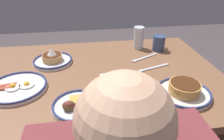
# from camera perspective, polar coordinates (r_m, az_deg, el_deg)

# --- Properties ---
(dining_table) EXTENTS (1.34, 0.92, 0.74)m
(dining_table) POSITION_cam_1_polar(r_m,az_deg,el_deg) (1.17, -3.86, -5.74)
(dining_table) COLOR brown
(dining_table) RESTS_ON ground_plane
(plate_near_main) EXTENTS (0.23, 0.23, 0.09)m
(plate_near_main) POSITION_cam_1_polar(r_m,az_deg,el_deg) (1.27, -16.10, 2.82)
(plate_near_main) COLOR white
(plate_near_main) RESTS_ON dining_table
(plate_center_pancakes) EXTENTS (0.28, 0.28, 0.04)m
(plate_center_pancakes) POSITION_cam_1_polar(r_m,az_deg,el_deg) (1.08, -24.74, -4.33)
(plate_center_pancakes) COLOR white
(plate_center_pancakes) RESTS_ON dining_table
(plate_far_companion) EXTENTS (0.21, 0.21, 0.05)m
(plate_far_companion) POSITION_cam_1_polar(r_m,az_deg,el_deg) (0.88, -9.72, -9.54)
(plate_far_companion) COLOR white
(plate_far_companion) RESTS_ON dining_table
(plate_far_side) EXTENTS (0.25, 0.25, 0.06)m
(plate_far_side) POSITION_cam_1_polar(r_m,az_deg,el_deg) (0.99, 19.22, -5.42)
(plate_far_side) COLOR silver
(plate_far_side) RESTS_ON dining_table
(coffee_mug) EXTENTS (0.10, 0.09, 0.10)m
(coffee_mug) POSITION_cam_1_polar(r_m,az_deg,el_deg) (1.41, 12.86, 7.32)
(coffee_mug) COLOR #334772
(coffee_mug) RESTS_ON dining_table
(drinking_glass) EXTENTS (0.07, 0.07, 0.15)m
(drinking_glass) POSITION_cam_1_polar(r_m,az_deg,el_deg) (1.41, 7.35, 8.53)
(drinking_glass) COLOR silver
(drinking_glass) RESTS_ON dining_table
(paper_napkin) EXTENTS (0.18, 0.17, 0.00)m
(paper_napkin) POSITION_cam_1_polar(r_m,az_deg,el_deg) (1.07, 1.61, -2.26)
(paper_napkin) COLOR white
(paper_napkin) RESTS_ON dining_table
(fork_near) EXTENTS (0.19, 0.11, 0.01)m
(fork_near) POSITION_cam_1_polar(r_m,az_deg,el_deg) (1.30, 8.99, 3.39)
(fork_near) COLOR silver
(fork_near) RESTS_ON dining_table
(fork_far) EXTENTS (0.20, 0.08, 0.01)m
(fork_far) POSITION_cam_1_polar(r_m,az_deg,el_deg) (1.19, 11.39, 0.63)
(fork_far) COLOR silver
(fork_far) RESTS_ON dining_table
(tea_spoon) EXTENTS (0.18, 0.09, 0.01)m
(tea_spoon) POSITION_cam_1_polar(r_m,az_deg,el_deg) (0.90, 2.28, -8.91)
(tea_spoon) COLOR silver
(tea_spoon) RESTS_ON dining_table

